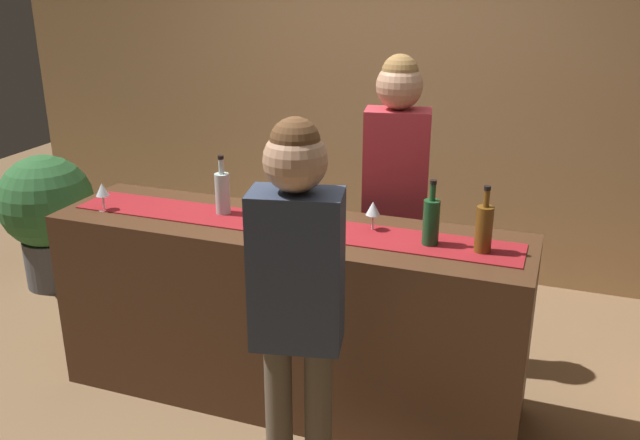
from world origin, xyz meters
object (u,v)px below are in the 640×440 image
wine_bottle_green (431,221)px  wine_glass_far_end (102,191)px  bartender (396,179)px  potted_plant_tall (47,212)px  wine_glass_near_customer (279,204)px  wine_bottle_clear (222,192)px  wine_glass_mid_counter (373,209)px  wine_bottle_amber (484,228)px  customer_sipping (297,286)px

wine_bottle_green → wine_glass_far_end: (-1.65, -0.11, -0.01)m
wine_glass_far_end → bartender: bartender is taller
wine_bottle_green → potted_plant_tall: wine_bottle_green is taller
wine_bottle_green → wine_glass_near_customer: size_ratio=2.10×
wine_bottle_clear → potted_plant_tall: (-1.72, 0.64, -0.53)m
wine_glass_mid_counter → potted_plant_tall: wine_glass_mid_counter is taller
wine_bottle_green → wine_bottle_amber: size_ratio=1.00×
bartender → wine_glass_near_customer: bearing=43.4°
bartender → wine_glass_far_end: bearing=17.0°
wine_glass_mid_counter → bartender: (-0.02, 0.50, 0.00)m
wine_glass_near_customer → wine_glass_mid_counter: 0.45m
wine_bottle_amber → bartender: (-0.54, 0.59, -0.01)m
wine_glass_far_end → wine_bottle_clear: bearing=15.1°
wine_bottle_green → customer_sipping: customer_sipping is taller
wine_bottle_clear → wine_glass_mid_counter: 0.77m
wine_bottle_clear → wine_glass_far_end: wine_bottle_clear is taller
wine_glass_near_customer → wine_glass_mid_counter: bearing=10.3°
wine_bottle_amber → potted_plant_tall: (-3.00, 0.70, -0.53)m
wine_bottle_clear → wine_glass_mid_counter: (0.77, 0.04, -0.01)m
bartender → wine_glass_mid_counter: bearing=81.6°
wine_glass_near_customer → wine_glass_far_end: 0.93m
wine_bottle_green → wine_glass_mid_counter: bearing=163.6°
wine_glass_near_customer → customer_sipping: (0.37, -0.70, -0.05)m
wine_bottle_green → wine_glass_near_customer: 0.73m
wine_bottle_green → wine_glass_far_end: wine_bottle_green is taller
customer_sipping → wine_bottle_green: bearing=50.4°
customer_sipping → wine_glass_near_customer: bearing=106.2°
wine_glass_far_end → customer_sipping: size_ratio=0.09×
bartender → customer_sipping: (-0.05, -1.28, -0.05)m
wine_bottle_amber → customer_sipping: customer_sipping is taller
wine_bottle_green → bartender: bartender is taller
wine_bottle_amber → wine_glass_near_customer: 0.96m
wine_bottle_clear → wine_glass_near_customer: (0.32, -0.05, -0.01)m
wine_bottle_amber → bartender: bartender is taller
wine_bottle_amber → wine_glass_far_end: size_ratio=2.10×
wine_bottle_clear → customer_sipping: size_ratio=0.18×
wine_bottle_amber → wine_glass_mid_counter: (-0.52, 0.09, -0.01)m
wine_bottle_amber → wine_glass_near_customer: wine_bottle_amber is taller
customer_sipping → potted_plant_tall: (-2.41, 1.39, -0.47)m
customer_sipping → bartender: bearing=75.6°
wine_bottle_amber → wine_bottle_green: bearing=178.7°
wine_glass_near_customer → wine_glass_far_end: same height
wine_bottle_amber → wine_glass_far_end: (-1.88, -0.11, -0.01)m
customer_sipping → wine_glass_mid_counter: bearing=72.8°
wine_bottle_amber → wine_glass_near_customer: (-0.96, 0.01, -0.01)m
wine_glass_near_customer → customer_sipping: bearing=-61.8°
wine_glass_mid_counter → wine_glass_near_customer: bearing=-169.7°
wine_glass_near_customer → customer_sipping: customer_sipping is taller
bartender → customer_sipping: size_ratio=1.04×
wine_glass_mid_counter → bartender: bearing=92.1°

